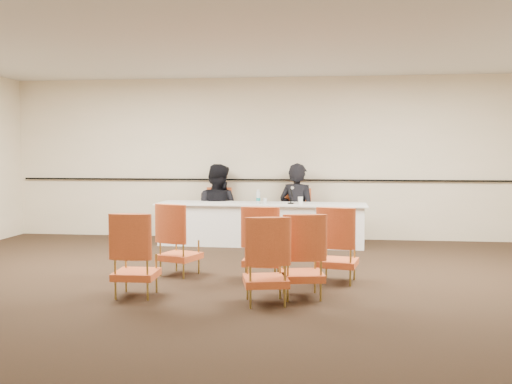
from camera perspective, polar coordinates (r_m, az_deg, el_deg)
floor at (r=6.88m, az=-1.13°, el=-9.57°), size 10.00×10.00×0.00m
ceiling at (r=6.83m, az=-1.17°, el=15.71°), size 10.00×10.00×0.00m
wall_back at (r=10.66m, az=1.81°, el=3.38°), size 10.00×0.04×3.00m
wall_rail at (r=10.64m, az=1.79°, el=1.23°), size 9.80×0.04×0.03m
panel_table at (r=9.94m, az=0.50°, el=-3.23°), size 3.65×0.92×0.73m
panelist_main at (r=10.41m, az=4.14°, el=-2.33°), size 0.81×0.67×1.90m
panelist_main_chair at (r=10.41m, az=4.14°, el=-2.29°), size 0.51×0.51×0.95m
panelist_second at (r=10.61m, az=-3.92°, el=-2.19°), size 1.07×0.95×1.85m
panelist_second_chair at (r=10.61m, az=-3.92°, el=-2.17°), size 0.51×0.51×0.95m
papers at (r=9.80m, az=3.36°, el=-1.18°), size 0.34×0.28×0.00m
microphone at (r=9.76m, az=3.50°, el=-0.33°), size 0.13×0.23×0.30m
water_bottle at (r=9.88m, az=0.23°, el=-0.43°), size 0.10×0.10×0.25m
drinking_glass at (r=9.80m, az=0.92°, el=-0.90°), size 0.08×0.08×0.10m
coffee_cup at (r=9.71m, az=4.46°, el=-0.87°), size 0.11×0.11×0.13m
aud_chair_front_left at (r=7.57m, az=-7.65°, el=-4.70°), size 0.64×0.64×0.95m
aud_chair_front_mid at (r=7.18m, az=0.65°, el=-5.14°), size 0.51×0.51×0.95m
aud_chair_front_right at (r=7.16m, az=8.22°, el=-5.20°), size 0.58×0.58×0.95m
aud_chair_back_left at (r=6.55m, az=-11.91°, el=-6.11°), size 0.51×0.51×0.95m
aud_chair_back_mid at (r=6.10m, az=0.98°, el=-6.77°), size 0.60×0.60×0.95m
aud_chair_back_right at (r=6.37m, az=4.61°, el=-6.32°), size 0.59×0.59×0.95m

